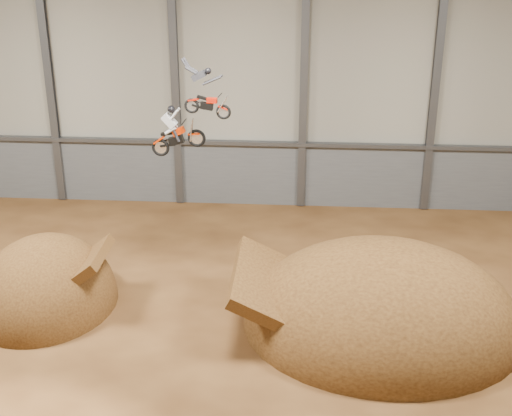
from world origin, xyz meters
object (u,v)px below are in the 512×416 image
at_px(takeoff_ramp, 47,304).
at_px(landing_ramp, 381,324).
at_px(fmx_rider_b, 206,89).
at_px(fmx_rider_a, 180,126).

relative_size(takeoff_ramp, landing_ramp, 0.61).
relative_size(landing_ramp, fmx_rider_b, 4.45).
bearing_deg(takeoff_ramp, fmx_rider_a, 24.25).
distance_m(fmx_rider_a, fmx_rider_b, 2.26).
height_order(landing_ramp, fmx_rider_a, fmx_rider_a).
distance_m(takeoff_ramp, fmx_rider_a, 9.24).
height_order(fmx_rider_a, fmx_rider_b, fmx_rider_b).
relative_size(takeoff_ramp, fmx_rider_a, 2.88).
bearing_deg(fmx_rider_b, fmx_rider_a, 152.30).
bearing_deg(takeoff_ramp, fmx_rider_b, 13.95).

